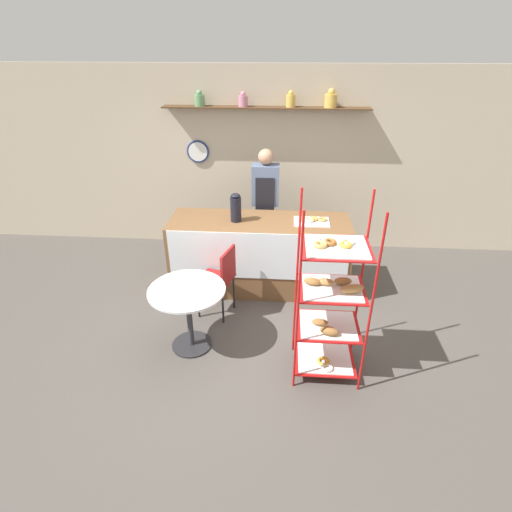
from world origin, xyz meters
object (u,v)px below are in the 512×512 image
Objects in this scene: person_worker at (265,205)px; donut_tray_counter at (312,220)px; pastry_rack at (330,302)px; cafe_table at (188,303)px; cafe_chair at (221,275)px; coffee_carafe at (236,208)px.

person_worker reaches higher than donut_tray_counter.
person_worker is 0.83m from donut_tray_counter.
pastry_rack reaches higher than donut_tray_counter.
pastry_rack is 4.20× the size of donut_tray_counter.
pastry_rack is 1.54m from donut_tray_counter.
donut_tray_counter is at bearing 44.03° from cafe_table.
coffee_carafe is (0.11, 0.64, 0.59)m from cafe_chair.
person_worker reaches higher than cafe_table.
donut_tray_counter is at bearing -42.94° from person_worker.
coffee_carafe is 0.96m from donut_tray_counter.
pastry_rack is 5.11× the size of coffee_carafe.
person_worker is at bearing 137.06° from donut_tray_counter.
coffee_carafe is (0.37, 1.24, 0.58)m from cafe_table.
pastry_rack is 1.07× the size of person_worker.
pastry_rack is at bearing -54.78° from coffee_carafe.
donut_tray_counter is (0.61, -0.57, 0.03)m from person_worker.
coffee_carafe is at bearing -177.86° from donut_tray_counter.
donut_tray_counter reaches higher than cafe_chair.
coffee_carafe is at bearing -119.27° from person_worker.
cafe_table is at bearing 169.84° from pastry_rack.
person_worker reaches higher than cafe_chair.
cafe_table is at bearing -111.06° from person_worker.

